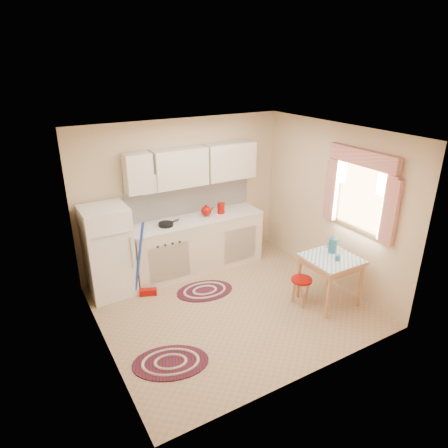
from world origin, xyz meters
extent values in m
plane|color=tan|center=(0.00, 0.00, 0.00)|extent=(3.60, 3.60, 0.00)
cube|color=silver|center=(0.00, 0.00, 2.50)|extent=(3.60, 3.20, 0.04)
cube|color=#D0B58C|center=(0.00, 1.60, 1.25)|extent=(3.60, 0.04, 2.50)
cube|color=#D0B58C|center=(0.00, -1.60, 1.25)|extent=(3.60, 0.04, 2.50)
cube|color=#D0B58C|center=(-1.80, 0.00, 1.25)|extent=(0.04, 3.20, 2.50)
cube|color=#D0B58C|center=(1.80, 0.00, 1.25)|extent=(0.04, 3.20, 2.50)
cube|color=white|center=(0.12, 1.59, 1.20)|extent=(2.25, 0.03, 0.55)
cube|color=silver|center=(0.12, 1.44, 1.77)|extent=(2.25, 0.33, 0.60)
cube|color=white|center=(1.78, -0.55, 1.55)|extent=(0.04, 0.85, 0.95)
cube|color=white|center=(-1.39, 1.25, 0.70)|extent=(0.65, 0.60, 1.40)
cube|color=silver|center=(0.10, 1.30, 0.44)|extent=(2.25, 0.60, 0.88)
cube|color=silver|center=(0.10, 1.30, 0.90)|extent=(2.27, 0.62, 0.04)
cylinder|color=black|center=(-0.46, 1.25, 0.94)|extent=(0.29, 0.29, 0.05)
cylinder|color=#9A0A05|center=(0.56, 1.30, 1.00)|extent=(0.16, 0.16, 0.16)
cube|color=tan|center=(1.31, -0.59, 0.36)|extent=(0.72, 0.72, 0.72)
cylinder|color=#9A0A05|center=(0.91, -0.44, 0.21)|extent=(0.40, 0.40, 0.42)
cylinder|color=#2A6880|center=(1.31, -0.69, 0.77)|extent=(0.10, 0.10, 0.10)
camera|label=1|loc=(-2.55, -4.20, 3.35)|focal=32.00mm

